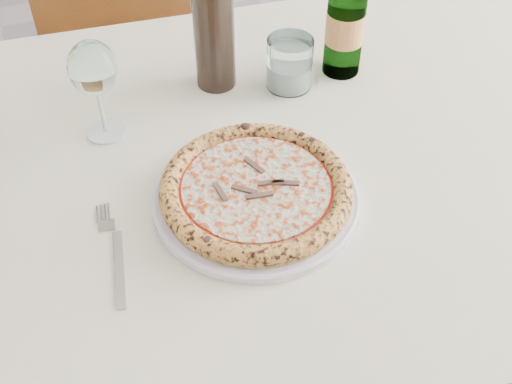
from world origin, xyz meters
TOP-DOWN VIEW (x-y plane):
  - dining_table at (-0.17, 0.22)m, footprint 1.67×1.07m
  - chair_far at (-0.23, 0.97)m, footprint 0.48×0.48m
  - plate at (-0.17, 0.12)m, footprint 0.31×0.31m
  - pizza at (-0.17, 0.12)m, footprint 0.29×0.29m
  - fork at (-0.39, 0.09)m, footprint 0.04×0.19m
  - wine_glass at (-0.35, 0.36)m, footprint 0.08×0.08m
  - tumbler at (-0.01, 0.38)m, footprint 0.08×0.08m
  - beer_bottle at (0.10, 0.38)m, footprint 0.07×0.07m
  - wine_bottle at (-0.13, 0.43)m, footprint 0.07×0.07m

SIDE VIEW (x-z plane):
  - chair_far at x=-0.23m, z-range 0.07..1.00m
  - dining_table at x=-0.17m, z-range 0.30..1.05m
  - fork at x=-0.39m, z-range 0.76..0.76m
  - plate at x=-0.17m, z-range 0.76..0.77m
  - pizza at x=-0.17m, z-range 0.77..0.80m
  - tumbler at x=-0.01m, z-range 0.75..0.84m
  - beer_bottle at x=0.10m, z-range 0.73..1.00m
  - wine_bottle at x=-0.13m, z-range 0.73..1.03m
  - wine_glass at x=-0.35m, z-range 0.79..0.97m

